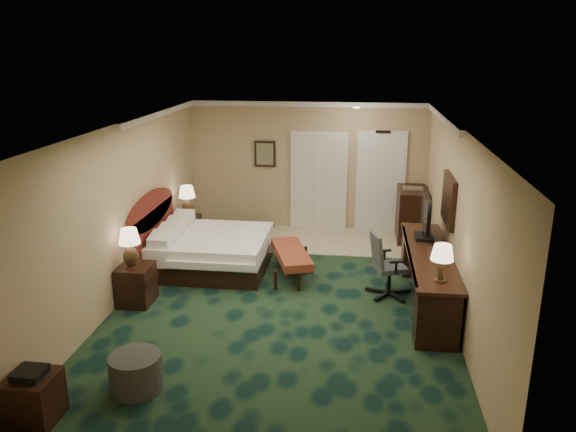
# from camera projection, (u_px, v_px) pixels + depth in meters

# --- Properties ---
(floor) EXTENTS (5.00, 7.50, 0.00)m
(floor) POSITION_uv_depth(u_px,v_px,m) (284.00, 301.00, 8.73)
(floor) COLOR black
(floor) RESTS_ON ground
(ceiling) EXTENTS (5.00, 7.50, 0.00)m
(ceiling) POSITION_uv_depth(u_px,v_px,m) (284.00, 127.00, 7.94)
(ceiling) COLOR white
(ceiling) RESTS_ON wall_back
(wall_back) EXTENTS (5.00, 0.00, 2.70)m
(wall_back) POSITION_uv_depth(u_px,v_px,m) (307.00, 166.00, 11.89)
(wall_back) COLOR tan
(wall_back) RESTS_ON ground
(wall_front) EXTENTS (5.00, 0.00, 2.70)m
(wall_front) POSITION_uv_depth(u_px,v_px,m) (226.00, 347.00, 4.78)
(wall_front) COLOR tan
(wall_front) RESTS_ON ground
(wall_left) EXTENTS (0.00, 7.50, 2.70)m
(wall_left) POSITION_uv_depth(u_px,v_px,m) (123.00, 212.00, 8.64)
(wall_left) COLOR tan
(wall_left) RESTS_ON ground
(wall_right) EXTENTS (0.00, 7.50, 2.70)m
(wall_right) POSITION_uv_depth(u_px,v_px,m) (457.00, 224.00, 8.04)
(wall_right) COLOR tan
(wall_right) RESTS_ON ground
(crown_molding) EXTENTS (5.00, 7.50, 0.10)m
(crown_molding) POSITION_uv_depth(u_px,v_px,m) (284.00, 131.00, 7.96)
(crown_molding) COLOR white
(crown_molding) RESTS_ON wall_back
(tile_patch) EXTENTS (3.20, 1.70, 0.01)m
(tile_patch) POSITION_uv_depth(u_px,v_px,m) (347.00, 241.00, 11.37)
(tile_patch) COLOR #BDB390
(tile_patch) RESTS_ON ground
(headboard) EXTENTS (0.12, 2.00, 1.40)m
(headboard) POSITION_uv_depth(u_px,v_px,m) (153.00, 232.00, 9.77)
(headboard) COLOR #4D1B14
(headboard) RESTS_ON ground
(entry_door) EXTENTS (1.02, 0.06, 2.18)m
(entry_door) POSITION_uv_depth(u_px,v_px,m) (380.00, 182.00, 11.77)
(entry_door) COLOR white
(entry_door) RESTS_ON ground
(closet_doors) EXTENTS (1.20, 0.06, 2.10)m
(closet_doors) POSITION_uv_depth(u_px,v_px,m) (319.00, 181.00, 11.91)
(closet_doors) COLOR beige
(closet_doors) RESTS_ON ground
(wall_art) EXTENTS (0.45, 0.06, 0.55)m
(wall_art) POSITION_uv_depth(u_px,v_px,m) (265.00, 154.00, 11.89)
(wall_art) COLOR #455A4C
(wall_art) RESTS_ON wall_back
(wall_mirror) EXTENTS (0.05, 0.95, 0.75)m
(wall_mirror) POSITION_uv_depth(u_px,v_px,m) (449.00, 200.00, 8.55)
(wall_mirror) COLOR white
(wall_mirror) RESTS_ON wall_right
(bed) EXTENTS (1.93, 1.79, 0.61)m
(bed) POSITION_uv_depth(u_px,v_px,m) (213.00, 251.00, 9.95)
(bed) COLOR white
(bed) RESTS_ON ground
(nightstand_near) EXTENTS (0.49, 0.56, 0.61)m
(nightstand_near) POSITION_uv_depth(u_px,v_px,m) (136.00, 284.00, 8.58)
(nightstand_near) COLOR black
(nightstand_near) RESTS_ON ground
(nightstand_far) EXTENTS (0.47, 0.54, 0.59)m
(nightstand_far) POSITION_uv_depth(u_px,v_px,m) (187.00, 231.00, 11.09)
(nightstand_far) COLOR black
(nightstand_far) RESTS_ON ground
(lamp_near) EXTENTS (0.38, 0.38, 0.61)m
(lamp_near) POSITION_uv_depth(u_px,v_px,m) (130.00, 248.00, 8.36)
(lamp_near) COLOR #302011
(lamp_near) RESTS_ON nightstand_near
(lamp_far) EXTENTS (0.41, 0.41, 0.61)m
(lamp_far) POSITION_uv_depth(u_px,v_px,m) (187.00, 201.00, 10.95)
(lamp_far) COLOR #302011
(lamp_far) RESTS_ON nightstand_far
(bed_bench) EXTENTS (0.88, 1.46, 0.47)m
(bed_bench) POSITION_uv_depth(u_px,v_px,m) (291.00, 263.00, 9.61)
(bed_bench) COLOR maroon
(bed_bench) RESTS_ON ground
(ottoman) EXTENTS (0.70, 0.70, 0.43)m
(ottoman) POSITION_uv_depth(u_px,v_px,m) (136.00, 372.00, 6.43)
(ottoman) COLOR #333333
(ottoman) RESTS_ON ground
(side_table) EXTENTS (0.49, 0.49, 0.53)m
(side_table) POSITION_uv_depth(u_px,v_px,m) (34.00, 398.00, 5.88)
(side_table) COLOR black
(side_table) RESTS_ON ground
(desk) EXTENTS (0.63, 2.91, 0.84)m
(desk) POSITION_uv_depth(u_px,v_px,m) (427.00, 278.00, 8.51)
(desk) COLOR black
(desk) RESTS_ON ground
(tv) EXTENTS (0.08, 0.91, 0.71)m
(tv) POSITION_uv_depth(u_px,v_px,m) (425.00, 217.00, 8.91)
(tv) COLOR black
(tv) RESTS_ON desk
(desk_lamp) EXTENTS (0.34, 0.34, 0.52)m
(desk_lamp) POSITION_uv_depth(u_px,v_px,m) (442.00, 263.00, 7.28)
(desk_lamp) COLOR #302011
(desk_lamp) RESTS_ON desk
(desk_chair) EXTENTS (0.75, 0.73, 1.04)m
(desk_chair) POSITION_uv_depth(u_px,v_px,m) (390.00, 265.00, 8.78)
(desk_chair) COLOR #464648
(desk_chair) RESTS_ON ground
(minibar) EXTENTS (0.56, 1.00, 1.06)m
(minibar) POSITION_uv_depth(u_px,v_px,m) (411.00, 214.00, 11.35)
(minibar) COLOR black
(minibar) RESTS_ON ground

